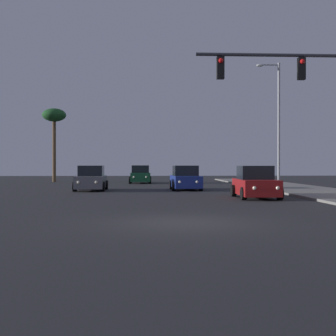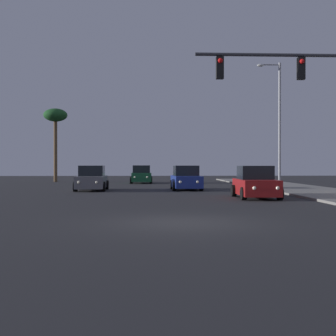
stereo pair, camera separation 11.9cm
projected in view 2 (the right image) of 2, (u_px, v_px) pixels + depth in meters
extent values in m
plane|color=#28282B|center=(181.00, 223.00, 13.97)|extent=(120.00, 120.00, 0.00)
cube|color=navy|center=(186.00, 181.00, 32.22)|extent=(1.94, 4.26, 0.80)
cube|color=black|center=(186.00, 171.00, 32.37)|extent=(1.67, 2.05, 0.70)
cylinder|color=black|center=(174.00, 186.00, 30.88)|extent=(0.24, 0.64, 0.64)
cylinder|color=black|center=(201.00, 186.00, 30.96)|extent=(0.24, 0.64, 0.64)
cylinder|color=black|center=(172.00, 184.00, 33.48)|extent=(0.24, 0.64, 0.64)
cylinder|color=black|center=(197.00, 184.00, 33.56)|extent=(0.24, 0.64, 0.64)
sphere|color=#F2EACC|center=(180.00, 182.00, 30.08)|extent=(0.18, 0.18, 0.18)
sphere|color=#F2EACC|center=(197.00, 182.00, 30.13)|extent=(0.18, 0.18, 0.18)
cube|color=slate|center=(92.00, 182.00, 31.49)|extent=(1.85, 4.22, 0.80)
cube|color=black|center=(92.00, 171.00, 31.64)|extent=(1.62, 2.02, 0.70)
cylinder|color=black|center=(75.00, 187.00, 30.15)|extent=(0.24, 0.64, 0.64)
cylinder|color=black|center=(103.00, 187.00, 30.23)|extent=(0.24, 0.64, 0.64)
cylinder|color=black|center=(81.00, 185.00, 32.76)|extent=(0.24, 0.64, 0.64)
cylinder|color=black|center=(107.00, 185.00, 32.84)|extent=(0.24, 0.64, 0.64)
sphere|color=#F2EACC|center=(79.00, 182.00, 29.35)|extent=(0.18, 0.18, 0.18)
sphere|color=#F2EACC|center=(97.00, 182.00, 29.40)|extent=(0.18, 0.18, 0.18)
cube|color=maroon|center=(256.00, 187.00, 24.18)|extent=(1.96, 4.27, 0.80)
cube|color=black|center=(255.00, 172.00, 24.33)|extent=(1.68, 2.06, 0.70)
cylinder|color=black|center=(244.00, 194.00, 22.84)|extent=(0.24, 0.64, 0.64)
cylinder|color=black|center=(280.00, 193.00, 22.92)|extent=(0.24, 0.64, 0.64)
cylinder|color=black|center=(234.00, 191.00, 25.44)|extent=(0.24, 0.64, 0.64)
cylinder|color=black|center=(266.00, 191.00, 25.53)|extent=(0.24, 0.64, 0.64)
sphere|color=#F2EACC|center=(254.00, 188.00, 22.04)|extent=(0.18, 0.18, 0.18)
sphere|color=#F2EACC|center=(278.00, 188.00, 22.09)|extent=(0.18, 0.18, 0.18)
cube|color=#195933|center=(141.00, 177.00, 44.10)|extent=(1.87, 4.23, 0.80)
cube|color=black|center=(141.00, 169.00, 44.24)|extent=(1.63, 2.03, 0.70)
cylinder|color=black|center=(131.00, 180.00, 42.76)|extent=(0.24, 0.64, 0.64)
cylinder|color=black|center=(151.00, 180.00, 42.84)|extent=(0.24, 0.64, 0.64)
cylinder|color=black|center=(132.00, 179.00, 45.36)|extent=(0.24, 0.64, 0.64)
cylinder|color=black|center=(151.00, 179.00, 45.44)|extent=(0.24, 0.64, 0.64)
sphere|color=#F2EACC|center=(135.00, 177.00, 41.96)|extent=(0.18, 0.18, 0.18)
sphere|color=#F2EACC|center=(147.00, 177.00, 42.01)|extent=(0.18, 0.18, 0.18)
cylinder|color=#38383D|center=(277.00, 55.00, 19.09)|extent=(6.70, 0.14, 0.14)
cube|color=black|center=(301.00, 69.00, 19.14)|extent=(0.30, 0.24, 0.90)
sphere|color=red|center=(302.00, 61.00, 18.99)|extent=(0.20, 0.20, 0.20)
cube|color=black|center=(220.00, 68.00, 18.99)|extent=(0.30, 0.24, 0.90)
sphere|color=red|center=(220.00, 61.00, 18.84)|extent=(0.20, 0.20, 0.20)
cylinder|color=#99999E|center=(280.00, 125.00, 33.81)|extent=(0.18, 0.18, 9.00)
cylinder|color=#99999E|center=(270.00, 65.00, 33.75)|extent=(1.40, 0.10, 0.10)
ellipsoid|color=silver|center=(261.00, 65.00, 33.72)|extent=(0.50, 0.24, 0.20)
cylinder|color=brown|center=(55.00, 151.00, 47.45)|extent=(0.36, 0.36, 6.31)
ellipsoid|color=#1E5123|center=(55.00, 115.00, 47.43)|extent=(2.40, 2.40, 1.32)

